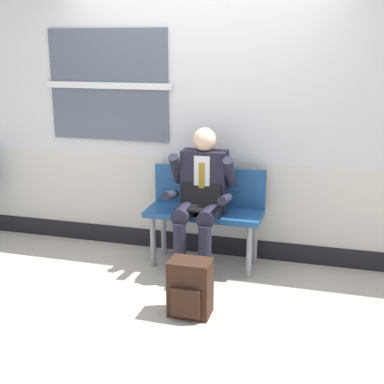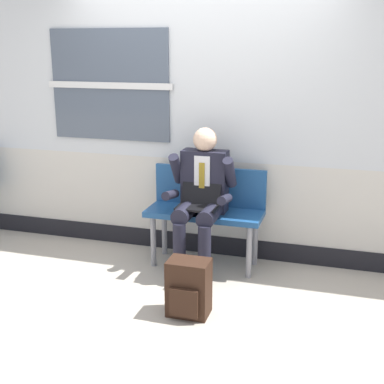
{
  "view_description": "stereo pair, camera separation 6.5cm",
  "coord_description": "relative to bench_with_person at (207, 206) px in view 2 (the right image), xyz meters",
  "views": [
    {
      "loc": [
        1.23,
        -3.97,
        1.96
      ],
      "look_at": [
        0.06,
        0.16,
        0.75
      ],
      "focal_mm": 48.75,
      "sensor_mm": 36.0,
      "label": 1
    },
    {
      "loc": [
        1.29,
        -3.95,
        1.96
      ],
      "look_at": [
        0.06,
        0.16,
        0.75
      ],
      "focal_mm": 48.75,
      "sensor_mm": 36.0,
      "label": 2
    }
  ],
  "objects": [
    {
      "name": "ground_plane",
      "position": [
        -0.12,
        -0.42,
        -0.55
      ],
      "size": [
        18.0,
        18.0,
        0.0
      ],
      "primitive_type": "plane",
      "color": "#B2A899"
    },
    {
      "name": "station_wall",
      "position": [
        -0.13,
        0.28,
        0.79
      ],
      "size": [
        6.53,
        0.16,
        2.7
      ],
      "color": "silver",
      "rests_on": "ground"
    },
    {
      "name": "bench_with_person",
      "position": [
        0.0,
        0.0,
        0.0
      ],
      "size": [
        1.04,
        0.42,
        0.89
      ],
      "color": "navy",
      "rests_on": "ground"
    },
    {
      "name": "person_seated",
      "position": [
        0.0,
        -0.19,
        0.15
      ],
      "size": [
        0.57,
        0.7,
        1.28
      ],
      "color": "#1E1E2D",
      "rests_on": "ground"
    },
    {
      "name": "backpack",
      "position": [
        0.13,
        -0.99,
        -0.33
      ],
      "size": [
        0.31,
        0.25,
        0.43
      ],
      "color": "#331E14",
      "rests_on": "ground"
    }
  ]
}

